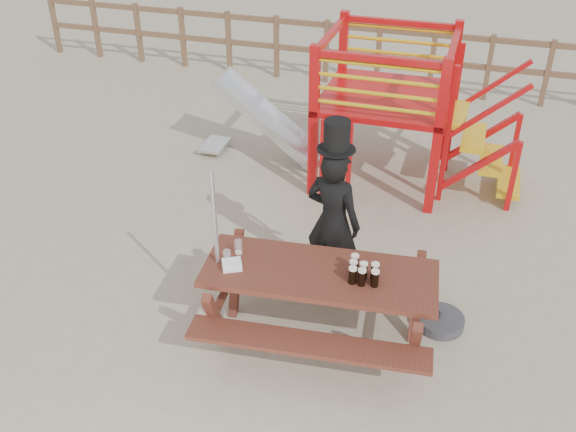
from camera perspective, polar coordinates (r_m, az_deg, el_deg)
The scene contains 10 objects.
ground at distance 6.66m, azimuth 0.65°, elevation -10.51°, with size 60.00×60.00×0.00m, color tan.
back_fence at distance 12.34m, azimuth 10.40°, elevation 14.13°, with size 15.09×0.09×1.20m.
playground_fort at distance 9.03m, azimuth 8.14°, elevation 9.65°, with size 4.71×1.84×2.10m.
picnic_table at distance 6.27m, azimuth 2.76°, elevation -7.22°, with size 2.35×1.73×0.86m.
man_with_hat at distance 6.74m, azimuth 4.04°, elevation -0.22°, with size 0.71×0.56×2.02m.
metal_pole at distance 6.18m, azimuth -6.29°, elevation -3.57°, with size 0.04×0.04×1.85m, color #B2B2B7.
parasol_base at distance 6.91m, azimuth 13.37°, elevation -9.06°, with size 0.49×0.49×0.21m.
paper_bag at distance 6.10m, azimuth -5.01°, elevation -4.35°, with size 0.18×0.14×0.08m, color white.
stout_pints at distance 5.96m, azimuth 6.61°, elevation -4.94°, with size 0.30×0.27×0.17m.
empty_glasses at distance 6.21m, azimuth -4.93°, elevation -3.27°, with size 0.12×0.27×0.15m.
Camera 1 is at (1.38, -4.66, 4.56)m, focal length 40.00 mm.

